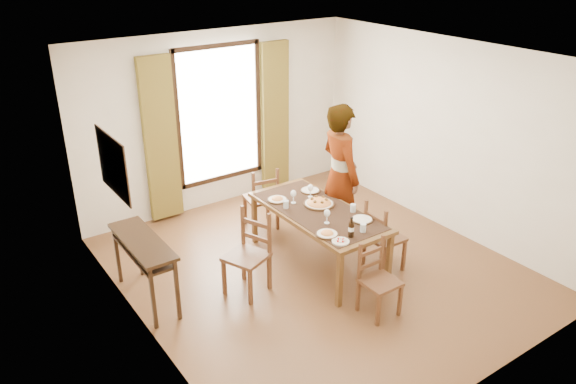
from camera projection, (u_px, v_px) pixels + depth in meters
ground at (316, 268)px, 7.22m from camera, size 5.00×5.00×0.00m
room_shell at (312, 153)px, 6.68m from camera, size 4.60×5.10×2.74m
console_table at (143, 249)px, 6.33m from camera, size 0.38×1.20×0.80m
dining_table at (318, 215)px, 7.09m from camera, size 0.90×1.94×0.76m
chair_west at (248, 256)px, 6.60m from camera, size 0.58×0.58×1.01m
chair_north at (262, 200)px, 8.06m from camera, size 0.49×0.49×0.96m
chair_south at (378, 281)px, 6.23m from camera, size 0.39×0.39×0.87m
chair_east at (383, 239)px, 7.04m from camera, size 0.43×0.43×0.94m
man at (340, 176)px, 7.47m from camera, size 0.84×0.65×1.98m
plate_sw at (327, 233)px, 6.46m from camera, size 0.27×0.27×0.05m
plate_se at (362, 218)px, 6.80m from camera, size 0.27×0.27×0.05m
plate_nw at (277, 198)px, 7.31m from camera, size 0.27×0.27×0.05m
plate_ne at (310, 189)px, 7.58m from camera, size 0.27×0.27×0.05m
pasta_platter at (319, 201)px, 7.18m from camera, size 0.40×0.40×0.10m
caprese_plate at (341, 240)px, 6.31m from camera, size 0.20×0.20×0.04m
wine_glass_a at (327, 216)px, 6.70m from camera, size 0.08×0.08×0.18m
wine_glass_b at (310, 191)px, 7.38m from camera, size 0.08×0.08×0.18m
wine_glass_c at (293, 197)px, 7.21m from camera, size 0.08×0.08×0.18m
tumbler_a at (353, 208)px, 7.00m from camera, size 0.07×0.07×0.10m
tumbler_b at (286, 204)px, 7.10m from camera, size 0.07×0.07×0.10m
tumbler_c at (363, 228)px, 6.53m from camera, size 0.07×0.07×0.10m
wine_bottle at (351, 227)px, 6.39m from camera, size 0.07×0.07×0.25m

